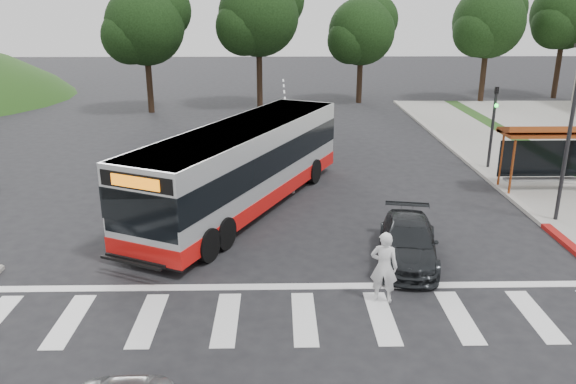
{
  "coord_description": "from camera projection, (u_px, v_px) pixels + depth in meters",
  "views": [
    {
      "loc": [
        -0.67,
        -17.62,
        7.68
      ],
      "look_at": [
        -0.31,
        0.44,
        1.6
      ],
      "focal_mm": 35.0,
      "sensor_mm": 36.0,
      "label": 1
    }
  ],
  "objects": [
    {
      "name": "ground",
      "position": [
        297.0,
        240.0,
        19.15
      ],
      "size": [
        140.0,
        140.0,
        0.0
      ],
      "primitive_type": "plane",
      "color": "black",
      "rests_on": "ground"
    },
    {
      "name": "sidewalk_east",
      "position": [
        520.0,
        171.0,
        26.92
      ],
      "size": [
        4.0,
        40.0,
        0.12
      ],
      "primitive_type": "cube",
      "color": "gray",
      "rests_on": "ground"
    },
    {
      "name": "curb_east",
      "position": [
        479.0,
        171.0,
        26.88
      ],
      "size": [
        0.3,
        40.0,
        0.15
      ],
      "primitive_type": "cube",
      "color": "#9E9991",
      "rests_on": "ground"
    },
    {
      "name": "crosswalk_ladder",
      "position": [
        304.0,
        318.0,
        14.41
      ],
      "size": [
        18.0,
        2.6,
        0.01
      ],
      "primitive_type": "cube",
      "color": "silver",
      "rests_on": "ground"
    },
    {
      "name": "bus_shelter",
      "position": [
        551.0,
        138.0,
        23.44
      ],
      "size": [
        4.2,
        1.6,
        2.86
      ],
      "color": "#8F3E17",
      "rests_on": "sidewalk_east"
    },
    {
      "name": "traffic_signal_ne_tall",
      "position": [
        572.0,
        119.0,
        19.51
      ],
      "size": [
        0.18,
        0.37,
        6.5
      ],
      "color": "black",
      "rests_on": "ground"
    },
    {
      "name": "traffic_signal_ne_short",
      "position": [
        493.0,
        119.0,
        26.59
      ],
      "size": [
        0.18,
        0.37,
        4.0
      ],
      "color": "black",
      "rests_on": "ground"
    },
    {
      "name": "tree_ne_a",
      "position": [
        490.0,
        21.0,
        44.0
      ],
      "size": [
        6.16,
        5.74,
        9.3
      ],
      "color": "black",
      "rests_on": "parking_lot"
    },
    {
      "name": "tree_ne_b",
      "position": [
        566.0,
        13.0,
        45.86
      ],
      "size": [
        6.16,
        5.74,
        10.02
      ],
      "color": "black",
      "rests_on": "ground"
    },
    {
      "name": "tree_north_a",
      "position": [
        260.0,
        14.0,
        41.61
      ],
      "size": [
        6.6,
        6.15,
        10.17
      ],
      "color": "black",
      "rests_on": "ground"
    },
    {
      "name": "tree_north_b",
      "position": [
        362.0,
        31.0,
        44.05
      ],
      "size": [
        5.72,
        5.33,
        8.43
      ],
      "color": "black",
      "rests_on": "ground"
    },
    {
      "name": "tree_north_c",
      "position": [
        146.0,
        24.0,
        39.76
      ],
      "size": [
        6.16,
        5.74,
        9.3
      ],
      "color": "black",
      "rests_on": "ground"
    },
    {
      "name": "transit_bus",
      "position": [
        244.0,
        167.0,
        21.77
      ],
      "size": [
        7.93,
        12.62,
        3.27
      ],
      "primitive_type": null,
      "rotation": [
        0.0,
        0.0,
        -0.44
      ],
      "color": "#B5B8BA",
      "rests_on": "ground"
    },
    {
      "name": "pedestrian",
      "position": [
        384.0,
        267.0,
        14.96
      ],
      "size": [
        0.84,
        0.66,
        2.01
      ],
      "primitive_type": "imported",
      "rotation": [
        0.0,
        0.0,
        2.86
      ],
      "color": "silver",
      "rests_on": "ground"
    },
    {
      "name": "dark_sedan",
      "position": [
        408.0,
        242.0,
        17.48
      ],
      "size": [
        2.54,
        4.57,
        1.25
      ],
      "primitive_type": "imported",
      "rotation": [
        0.0,
        0.0,
        -0.19
      ],
      "color": "black",
      "rests_on": "ground"
    }
  ]
}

